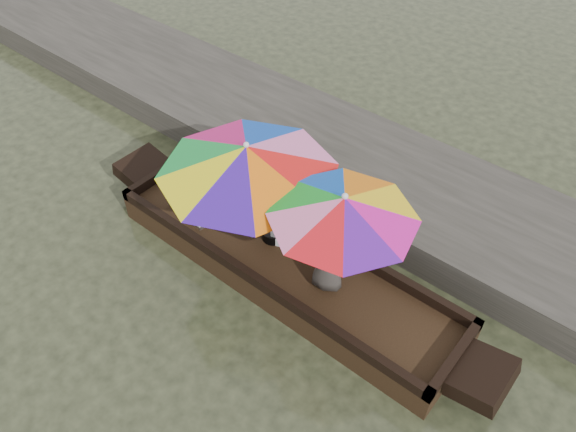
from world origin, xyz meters
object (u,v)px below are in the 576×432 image
Objects in this scene: tray_scallop at (198,214)px; vendor at (329,256)px; umbrella_bow at (249,194)px; umbrella_stern at (340,246)px; supply_bag at (284,234)px; charcoal_grill at (274,234)px; boat_hull at (283,266)px; cooking_pot at (179,172)px; tray_crayfish at (189,203)px.

tray_scallop is 0.48× the size of vendor.
umbrella_stern is at bearing 0.00° from umbrella_bow.
supply_bag is (1.22, 0.38, 0.10)m from tray_scallop.
umbrella_stern is (1.37, 0.00, 0.00)m from umbrella_bow.
supply_bag is at bearing 13.47° from charcoal_grill.
supply_bag reaches higher than charcoal_grill.
charcoal_grill is 1.12m from vendor.
umbrella_stern is (1.01, -0.21, 0.65)m from supply_bag.
tray_scallop is at bearing -173.35° from boat_hull.
charcoal_grill is at bearing -26.42° from vendor.
boat_hull is 17.52× the size of supply_bag.
cooking_pot is 0.21× the size of umbrella_stern.
umbrella_bow is at bearing -140.85° from charcoal_grill.
supply_bag is at bearing 30.41° from umbrella_bow.
umbrella_bow is (-1.24, 0.00, 0.26)m from vendor.
tray_scallop is 1.28m from supply_bag.
supply_bag reaches higher than tray_scallop.
umbrella_bow is at bearing 5.07° from tray_crayfish.
tray_crayfish is 1.00× the size of tray_scallop.
tray_scallop is 1.14m from umbrella_bow.
boat_hull is 4.78× the size of vendor.
cooking_pot is 0.16× the size of umbrella_bow.
cooking_pot is at bearing 179.35° from supply_bag.
charcoal_grill is (1.07, 0.34, 0.04)m from tray_scallop.
umbrella_bow is at bearing 180.00° from boat_hull.
cooking_pot is at bearing 154.02° from tray_scallop.
charcoal_grill is (1.33, 0.28, 0.03)m from tray_crayfish.
boat_hull is 1.66m from tray_crayfish.
supply_bag is at bearing 11.99° from tray_crayfish.
supply_bag is at bearing -0.65° from cooking_pot.
umbrella_stern reaches higher than tray_scallop.
cooking_pot is 1.14× the size of charcoal_grill.
charcoal_grill is at bearing -166.53° from supply_bag.
charcoal_grill reaches higher than boat_hull.
vendor is (2.35, 0.10, 0.47)m from tray_crayfish.
boat_hull is 2.23× the size of umbrella_bow.
cooking_pot is 0.71× the size of tray_scallop.
charcoal_grill reaches higher than tray_scallop.
umbrella_bow is (0.85, 0.16, 0.74)m from tray_scallop.
umbrella_stern reaches higher than supply_bag.
umbrella_bow reaches higher than tray_scallop.
boat_hull is 1.41m from tray_scallop.
umbrella_bow reaches higher than tray_crayfish.
supply_bag is (0.14, 0.03, 0.06)m from charcoal_grill.
boat_hull is 0.98m from vendor.
cooking_pot is 2.95m from vendor.
vendor is (2.91, -0.24, 0.42)m from cooking_pot.
supply_bag is (1.47, 0.31, 0.09)m from tray_crayfish.
boat_hull is 10.05× the size of tray_crayfish.
boat_hull is 16.26× the size of charcoal_grill.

